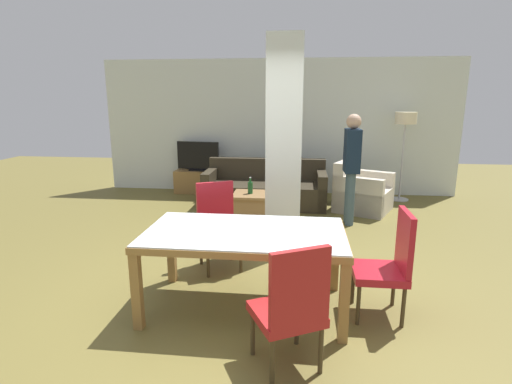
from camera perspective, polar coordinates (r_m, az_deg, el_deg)
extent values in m
plane|color=brown|center=(3.98, -1.51, -16.04)|extent=(18.00, 18.00, 0.00)
cube|color=silver|center=(8.28, 3.09, 9.23)|extent=(7.20, 0.06, 2.70)
cube|color=brown|center=(8.21, 4.42, 10.92)|extent=(0.44, 0.02, 0.36)
cube|color=gray|center=(8.20, 4.42, 10.92)|extent=(0.40, 0.01, 0.32)
cube|color=silver|center=(5.09, 4.02, 6.57)|extent=(0.45, 0.32, 2.70)
cube|color=olive|center=(3.23, -2.78, -9.00)|extent=(1.83, 0.06, 0.06)
cube|color=olive|center=(4.13, -0.64, -3.92)|extent=(1.83, 0.06, 0.06)
cube|color=olive|center=(3.89, -14.66, -5.46)|extent=(0.06, 0.91, 0.06)
cube|color=olive|center=(3.66, 12.37, -6.53)|extent=(0.06, 0.91, 0.06)
cube|color=silver|center=(3.66, -1.58, -5.62)|extent=(1.81, 1.01, 0.01)
cube|color=olive|center=(3.63, -16.65, -13.45)|extent=(0.08, 0.08, 0.70)
cube|color=olive|center=(3.39, 12.48, -15.21)|extent=(0.08, 0.08, 0.70)
cube|color=olive|center=(4.42, -11.98, -8.21)|extent=(0.08, 0.08, 0.70)
cube|color=olive|center=(4.23, 11.22, -9.21)|extent=(0.08, 0.08, 0.70)
cube|color=#AD1A26|center=(4.63, -5.17, -6.08)|extent=(0.61, 0.61, 0.07)
cube|color=#AD1A26|center=(4.73, -5.87, -1.79)|extent=(0.41, 0.24, 0.54)
cylinder|color=#40331D|center=(4.59, -2.18, -9.22)|extent=(0.04, 0.04, 0.38)
cylinder|color=#40331D|center=(4.50, -6.87, -9.79)|extent=(0.04, 0.04, 0.38)
cylinder|color=#40331D|center=(4.93, -3.51, -7.61)|extent=(0.04, 0.04, 0.38)
cylinder|color=#40331D|center=(4.84, -7.88, -8.09)|extent=(0.04, 0.04, 0.38)
cube|color=#A91E20|center=(3.05, 4.31, -16.96)|extent=(0.62, 0.62, 0.07)
cube|color=#A91E20|center=(2.75, 6.30, -13.42)|extent=(0.41, 0.25, 0.54)
cylinder|color=#40331D|center=(3.26, -0.48, -19.43)|extent=(0.04, 0.04, 0.38)
cylinder|color=#40331D|center=(3.39, 5.86, -18.08)|extent=(0.04, 0.04, 0.38)
cylinder|color=#40331D|center=(2.97, 2.32, -23.14)|extent=(0.04, 0.04, 0.38)
cylinder|color=#40331D|center=(3.11, 9.24, -21.38)|extent=(0.04, 0.04, 0.38)
cube|color=#AB1927|center=(3.83, 17.09, -10.98)|extent=(0.46, 0.46, 0.07)
cube|color=#AB1927|center=(3.76, 20.50, -6.66)|extent=(0.05, 0.44, 0.54)
cylinder|color=#40331D|center=(3.73, 14.41, -15.34)|extent=(0.04, 0.04, 0.38)
cylinder|color=#40331D|center=(4.06, 13.68, -12.77)|extent=(0.04, 0.04, 0.38)
cylinder|color=#40331D|center=(3.80, 20.29, -15.19)|extent=(0.04, 0.04, 0.38)
cylinder|color=#40331D|center=(4.13, 19.05, -12.70)|extent=(0.04, 0.04, 0.38)
cube|color=#312A1D|center=(7.34, 1.32, -0.32)|extent=(2.20, 0.91, 0.42)
cube|color=#312A1D|center=(7.61, 1.58, 3.34)|extent=(2.20, 0.18, 0.40)
cube|color=#312A1D|center=(7.30, 9.31, 0.32)|extent=(0.16, 0.91, 0.64)
cube|color=#312A1D|center=(7.47, -6.48, 0.72)|extent=(0.16, 0.91, 0.64)
cube|color=beige|center=(7.26, 15.09, -1.04)|extent=(1.14, 1.14, 0.40)
cube|color=beige|center=(7.26, 12.76, 2.61)|extent=(0.53, 0.86, 0.47)
cube|color=beige|center=(7.57, 15.93, 0.49)|extent=(0.83, 0.49, 0.66)
cube|color=beige|center=(6.89, 14.29, -0.65)|extent=(0.83, 0.49, 0.66)
cube|color=olive|center=(6.37, 0.04, -0.39)|extent=(0.74, 0.59, 0.04)
cube|color=olive|center=(6.43, 0.04, -2.35)|extent=(0.66, 0.51, 0.41)
cylinder|color=#194C23|center=(6.35, -0.83, 0.61)|extent=(0.08, 0.08, 0.19)
cylinder|color=#194C23|center=(6.32, -0.83, 1.72)|extent=(0.03, 0.03, 0.07)
cylinder|color=#B7B7BC|center=(6.32, -0.83, 2.07)|extent=(0.04, 0.04, 0.01)
cube|color=olive|center=(8.41, -8.17, 1.49)|extent=(0.97, 0.40, 0.47)
cube|color=black|center=(8.37, -8.22, 3.16)|extent=(0.38, 0.24, 0.03)
cube|color=black|center=(8.32, -8.29, 5.18)|extent=(0.89, 0.16, 0.57)
cylinder|color=#B7B7BC|center=(8.26, 19.74, -0.98)|extent=(0.35, 0.35, 0.02)
cylinder|color=#B7B7BC|center=(8.12, 20.14, 4.02)|extent=(0.04, 0.04, 1.44)
cylinder|color=beige|center=(8.04, 20.63, 9.87)|extent=(0.39, 0.39, 0.22)
cylinder|color=#3C515A|center=(6.33, 13.32, -1.03)|extent=(0.13, 0.13, 0.83)
cylinder|color=#3C515A|center=(6.49, 13.12, -0.65)|extent=(0.13, 0.13, 0.83)
cube|color=#132235|center=(6.27, 13.58, 5.75)|extent=(0.23, 0.38, 0.66)
sphere|color=tan|center=(6.23, 13.81, 9.76)|extent=(0.22, 0.22, 0.22)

